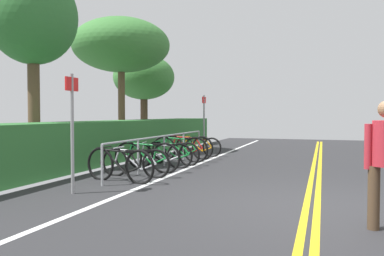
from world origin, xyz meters
The scene contains 19 objects.
ground_plane centered at (0.00, 0.00, -0.03)m, with size 33.40×10.29×0.05m, color #2B2B2D.
centre_line_yellow_inner centered at (0.00, -0.08, 0.00)m, with size 30.06×0.10×0.00m, color gold.
centre_line_yellow_outer centered at (0.00, 0.08, 0.00)m, with size 30.06×0.10×0.00m, color gold.
bike_lane_stripe_white centered at (0.00, 3.17, 0.00)m, with size 30.06×0.12×0.00m, color white.
bike_rack centered at (3.71, 3.94, 0.63)m, with size 6.38×0.05×0.84m.
bicycle_0 centered at (1.07, 3.85, 0.35)m, with size 0.49×1.74×0.75m.
bicycle_1 centered at (1.76, 3.83, 0.32)m, with size 0.46×1.69×0.69m.
bicycle_2 centered at (2.53, 3.91, 0.36)m, with size 0.46×1.76×0.78m.
bicycle_3 centered at (3.27, 3.87, 0.33)m, with size 0.55×1.69×0.71m.
bicycle_4 centered at (4.07, 3.83, 0.32)m, with size 0.47×1.70×0.69m.
bicycle_5 centered at (4.78, 3.89, 0.37)m, with size 0.46×1.79×0.79m.
bicycle_6 centered at (5.65, 3.95, 0.36)m, with size 0.49×1.82×0.77m.
bicycle_7 centered at (6.43, 3.83, 0.32)m, with size 0.46×1.66×0.69m.
sign_post_near centered at (-0.28, 4.03, 1.28)m, with size 0.36×0.06×2.11m.
sign_post_far centered at (7.97, 4.09, 1.28)m, with size 0.36×0.06×2.12m.
hedge_backdrop centered at (5.21, 6.08, 0.60)m, with size 15.33×1.36×1.20m, color #2D6B30.
tree_mid centered at (2.22, 6.96, 3.86)m, with size 2.26×2.26×5.14m.
tree_far_right centered at (6.84, 6.93, 3.92)m, with size 3.58×3.58×4.93m.
tree_extra centered at (10.31, 7.66, 3.08)m, with size 2.80×2.80×4.13m.
Camera 1 is at (-6.18, -0.15, 1.40)m, focal length 36.88 mm.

